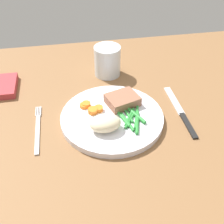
{
  "coord_description": "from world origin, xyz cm",
  "views": [
    {
      "loc": [
        -6.55,
        -48.92,
        47.68
      ],
      "look_at": [
        2.4,
        0.94,
        4.6
      ],
      "focal_mm": 43.83,
      "sensor_mm": 36.0,
      "label": 1
    }
  ],
  "objects_px": {
    "dinner_plate": "(112,118)",
    "meat_portion": "(122,100)",
    "fork": "(38,129)",
    "water_glass": "(107,63)",
    "knife": "(180,112)"
  },
  "relations": [
    {
      "from": "dinner_plate",
      "to": "meat_portion",
      "type": "distance_m",
      "value": 0.06
    },
    {
      "from": "fork",
      "to": "water_glass",
      "type": "height_order",
      "value": "water_glass"
    },
    {
      "from": "dinner_plate",
      "to": "meat_portion",
      "type": "xyz_separation_m",
      "value": [
        0.03,
        0.04,
        0.02
      ]
    },
    {
      "from": "dinner_plate",
      "to": "water_glass",
      "type": "distance_m",
      "value": 0.22
    },
    {
      "from": "meat_portion",
      "to": "fork",
      "type": "xyz_separation_m",
      "value": [
        -0.22,
        -0.04,
        -0.03
      ]
    },
    {
      "from": "fork",
      "to": "water_glass",
      "type": "xyz_separation_m",
      "value": [
        0.21,
        0.22,
        0.04
      ]
    },
    {
      "from": "knife",
      "to": "meat_portion",
      "type": "bearing_deg",
      "value": 167.5
    },
    {
      "from": "meat_portion",
      "to": "knife",
      "type": "bearing_deg",
      "value": -16.5
    },
    {
      "from": "meat_portion",
      "to": "water_glass",
      "type": "height_order",
      "value": "water_glass"
    },
    {
      "from": "water_glass",
      "to": "knife",
      "type": "bearing_deg",
      "value": -54.38
    },
    {
      "from": "fork",
      "to": "knife",
      "type": "relative_size",
      "value": 0.81
    },
    {
      "from": "knife",
      "to": "dinner_plate",
      "type": "bearing_deg",
      "value": -176.92
    },
    {
      "from": "meat_portion",
      "to": "dinner_plate",
      "type": "bearing_deg",
      "value": -130.6
    },
    {
      "from": "dinner_plate",
      "to": "water_glass",
      "type": "xyz_separation_m",
      "value": [
        0.02,
        0.21,
        0.03
      ]
    },
    {
      "from": "meat_portion",
      "to": "water_glass",
      "type": "distance_m",
      "value": 0.17
    }
  ]
}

